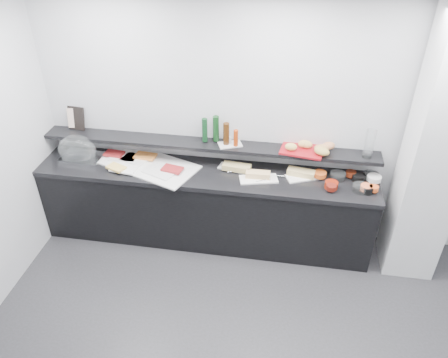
% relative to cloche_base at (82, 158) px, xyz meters
% --- Properties ---
extents(back_wall, '(5.00, 0.02, 2.70)m').
position_rel_cloche_base_xyz_m(back_wall, '(2.08, 0.27, 0.43)').
color(back_wall, silver).
rests_on(back_wall, ground).
extents(ceiling, '(5.00, 5.00, 0.00)m').
position_rel_cloche_base_xyz_m(ceiling, '(2.08, -1.73, 1.78)').
color(ceiling, white).
rests_on(ceiling, back_wall).
extents(column, '(0.50, 0.50, 2.70)m').
position_rel_cloche_base_xyz_m(column, '(3.58, -0.08, 0.43)').
color(column, silver).
rests_on(column, ground).
extents(buffet_cabinet, '(3.60, 0.60, 0.85)m').
position_rel_cloche_base_xyz_m(buffet_cabinet, '(1.38, -0.03, -0.50)').
color(buffet_cabinet, black).
rests_on(buffet_cabinet, ground).
extents(counter_top, '(3.62, 0.62, 0.05)m').
position_rel_cloche_base_xyz_m(counter_top, '(1.38, -0.03, -0.05)').
color(counter_top, black).
rests_on(counter_top, buffet_cabinet).
extents(wall_shelf, '(3.60, 0.25, 0.04)m').
position_rel_cloche_base_xyz_m(wall_shelf, '(1.38, 0.15, 0.21)').
color(wall_shelf, black).
rests_on(wall_shelf, back_wall).
extents(cloche_base, '(0.46, 0.32, 0.04)m').
position_rel_cloche_base_xyz_m(cloche_base, '(0.00, 0.00, 0.00)').
color(cloche_base, silver).
rests_on(cloche_base, counter_top).
extents(cloche_dome, '(0.45, 0.34, 0.34)m').
position_rel_cloche_base_xyz_m(cloche_dome, '(-0.04, -0.01, 0.11)').
color(cloche_dome, white).
rests_on(cloche_dome, cloche_base).
extents(linen_runner, '(1.20, 0.87, 0.01)m').
position_rel_cloche_base_xyz_m(linen_runner, '(0.74, 0.01, -0.01)').
color(linen_runner, silver).
rests_on(linen_runner, counter_top).
extents(platter_meat_a, '(0.30, 0.21, 0.01)m').
position_rel_cloche_base_xyz_m(platter_meat_a, '(0.44, 0.09, 0.00)').
color(platter_meat_a, white).
rests_on(platter_meat_a, linen_runner).
extents(food_meat_a, '(0.22, 0.15, 0.02)m').
position_rel_cloche_base_xyz_m(food_meat_a, '(0.33, 0.11, 0.02)').
color(food_meat_a, maroon).
rests_on(food_meat_a, platter_meat_a).
extents(platter_salmon, '(0.34, 0.28, 0.01)m').
position_rel_cloche_base_xyz_m(platter_salmon, '(0.58, 0.06, 0.00)').
color(platter_salmon, white).
rests_on(platter_salmon, linen_runner).
extents(food_salmon, '(0.24, 0.17, 0.02)m').
position_rel_cloche_base_xyz_m(food_salmon, '(0.69, 0.12, 0.02)').
color(food_salmon, orange).
rests_on(food_salmon, platter_salmon).
extents(platter_cheese, '(0.30, 0.22, 0.01)m').
position_rel_cloche_base_xyz_m(platter_cheese, '(0.53, -0.14, 0.00)').
color(platter_cheese, white).
rests_on(platter_cheese, linen_runner).
extents(food_cheese, '(0.23, 0.19, 0.02)m').
position_rel_cloche_base_xyz_m(food_cheese, '(0.46, -0.16, 0.02)').
color(food_cheese, '#EFC55D').
rests_on(food_cheese, platter_cheese).
extents(platter_meat_b, '(0.39, 0.34, 0.01)m').
position_rel_cloche_base_xyz_m(platter_meat_b, '(0.93, -0.13, 0.00)').
color(platter_meat_b, silver).
rests_on(platter_meat_b, linen_runner).
extents(food_meat_b, '(0.24, 0.18, 0.02)m').
position_rel_cloche_base_xyz_m(food_meat_b, '(1.05, -0.09, 0.02)').
color(food_meat_b, maroon).
rests_on(food_meat_b, platter_meat_b).
extents(sandwich_plate_left, '(0.33, 0.19, 0.01)m').
position_rel_cloche_base_xyz_m(sandwich_plate_left, '(1.67, 0.08, -0.01)').
color(sandwich_plate_left, white).
rests_on(sandwich_plate_left, counter_top).
extents(sandwich_food_left, '(0.31, 0.15, 0.06)m').
position_rel_cloche_base_xyz_m(sandwich_food_left, '(1.72, 0.05, 0.02)').
color(sandwich_food_left, tan).
rests_on(sandwich_food_left, sandwich_plate_left).
extents(tongs_left, '(0.15, 0.07, 0.01)m').
position_rel_cloche_base_xyz_m(tongs_left, '(1.70, 0.01, -0.00)').
color(tongs_left, silver).
rests_on(tongs_left, sandwich_plate_left).
extents(sandwich_plate_mid, '(0.42, 0.26, 0.01)m').
position_rel_cloche_base_xyz_m(sandwich_plate_mid, '(1.96, -0.09, -0.01)').
color(sandwich_plate_mid, white).
rests_on(sandwich_plate_mid, counter_top).
extents(sandwich_food_mid, '(0.25, 0.10, 0.06)m').
position_rel_cloche_base_xyz_m(sandwich_food_mid, '(1.95, -0.06, 0.02)').
color(sandwich_food_mid, '#DBB073').
rests_on(sandwich_food_mid, sandwich_plate_mid).
extents(tongs_mid, '(0.15, 0.07, 0.01)m').
position_rel_cloche_base_xyz_m(tongs_mid, '(2.01, -0.12, -0.00)').
color(tongs_mid, '#B0B3B7').
rests_on(tongs_mid, sandwich_plate_mid).
extents(sandwich_plate_right, '(0.40, 0.29, 0.01)m').
position_rel_cloche_base_xyz_m(sandwich_plate_right, '(2.42, 0.03, -0.01)').
color(sandwich_plate_right, white).
rests_on(sandwich_plate_right, counter_top).
extents(sandwich_food_right, '(0.30, 0.16, 0.06)m').
position_rel_cloche_base_xyz_m(sandwich_food_right, '(2.39, 0.05, 0.02)').
color(sandwich_food_right, '#D6B870').
rests_on(sandwich_food_right, sandwich_plate_right).
extents(tongs_right, '(0.16, 0.01, 0.01)m').
position_rel_cloche_base_xyz_m(tongs_right, '(2.21, -0.00, -0.00)').
color(tongs_right, silver).
rests_on(tongs_right, sandwich_plate_right).
extents(bowl_glass_fruit, '(0.18, 0.18, 0.07)m').
position_rel_cloche_base_xyz_m(bowl_glass_fruit, '(2.76, 0.07, 0.02)').
color(bowl_glass_fruit, white).
rests_on(bowl_glass_fruit, counter_top).
extents(fill_glass_fruit, '(0.16, 0.16, 0.05)m').
position_rel_cloche_base_xyz_m(fill_glass_fruit, '(2.58, 0.05, 0.03)').
color(fill_glass_fruit, '#DC591E').
rests_on(fill_glass_fruit, bowl_glass_fruit).
extents(bowl_black_jam, '(0.16, 0.16, 0.07)m').
position_rel_cloche_base_xyz_m(bowl_black_jam, '(2.98, 0.06, 0.02)').
color(bowl_black_jam, black).
rests_on(bowl_black_jam, counter_top).
extents(fill_black_jam, '(0.13, 0.13, 0.05)m').
position_rel_cloche_base_xyz_m(fill_black_jam, '(2.90, 0.11, 0.03)').
color(fill_black_jam, '#571C0C').
rests_on(fill_black_jam, bowl_black_jam).
extents(bowl_glass_cream, '(0.19, 0.19, 0.07)m').
position_rel_cloche_base_xyz_m(bowl_glass_cream, '(3.10, 0.10, 0.02)').
color(bowl_glass_cream, silver).
rests_on(bowl_glass_cream, counter_top).
extents(fill_glass_cream, '(0.15, 0.15, 0.05)m').
position_rel_cloche_base_xyz_m(fill_glass_cream, '(3.13, 0.06, 0.03)').
color(fill_glass_cream, white).
rests_on(fill_glass_cream, bowl_glass_cream).
extents(bowl_red_jam, '(0.17, 0.17, 0.07)m').
position_rel_cloche_base_xyz_m(bowl_red_jam, '(2.69, -0.12, 0.02)').
color(bowl_red_jam, maroon).
rests_on(bowl_red_jam, counter_top).
extents(fill_red_jam, '(0.11, 0.11, 0.05)m').
position_rel_cloche_base_xyz_m(fill_red_jam, '(2.69, -0.17, 0.03)').
color(fill_red_jam, '#61160D').
rests_on(fill_red_jam, bowl_red_jam).
extents(bowl_glass_salmon, '(0.19, 0.19, 0.07)m').
position_rel_cloche_base_xyz_m(bowl_glass_salmon, '(2.98, -0.12, 0.02)').
color(bowl_glass_salmon, silver).
rests_on(bowl_glass_salmon, counter_top).
extents(fill_glass_salmon, '(0.12, 0.12, 0.05)m').
position_rel_cloche_base_xyz_m(fill_glass_salmon, '(3.03, -0.12, 0.03)').
color(fill_glass_salmon, '#F56C3B').
rests_on(fill_glass_salmon, bowl_glass_salmon).
extents(bowl_black_fruit, '(0.11, 0.11, 0.07)m').
position_rel_cloche_base_xyz_m(bowl_black_fruit, '(3.05, -0.14, 0.02)').
color(bowl_black_fruit, black).
rests_on(bowl_black_fruit, counter_top).
extents(fill_black_fruit, '(0.09, 0.09, 0.05)m').
position_rel_cloche_base_xyz_m(fill_black_fruit, '(3.10, -0.12, 0.03)').
color(fill_black_fruit, '#E3541F').
rests_on(fill_black_fruit, bowl_black_fruit).
extents(framed_print, '(0.21, 0.10, 0.26)m').
position_rel_cloche_base_xyz_m(framed_print, '(-0.11, 0.24, 0.36)').
color(framed_print, black).
rests_on(framed_print, wall_shelf).
extents(print_art, '(0.18, 0.08, 0.22)m').
position_rel_cloche_base_xyz_m(print_art, '(-0.12, 0.24, 0.36)').
color(print_art, '#D3A998').
rests_on(print_art, framed_print).
extents(condiment_tray, '(0.28, 0.23, 0.01)m').
position_rel_cloche_base_xyz_m(condiment_tray, '(1.63, 0.15, 0.24)').
color(condiment_tray, silver).
rests_on(condiment_tray, wall_shelf).
extents(bottle_green_a, '(0.07, 0.07, 0.26)m').
position_rel_cloche_base_xyz_m(bottle_green_a, '(1.35, 0.17, 0.37)').
color(bottle_green_a, '#0E3619').
rests_on(bottle_green_a, condiment_tray).
extents(bottle_brown, '(0.08, 0.08, 0.24)m').
position_rel_cloche_base_xyz_m(bottle_brown, '(1.59, 0.14, 0.36)').
color(bottle_brown, '#3E210B').
rests_on(bottle_brown, condiment_tray).
extents(bottle_green_b, '(0.07, 0.07, 0.28)m').
position_rel_cloche_base_xyz_m(bottle_green_b, '(1.47, 0.20, 0.38)').
color(bottle_green_b, '#0F3815').
rests_on(bottle_green_b, condiment_tray).
extents(bottle_hot, '(0.06, 0.06, 0.18)m').
position_rel_cloche_base_xyz_m(bottle_hot, '(1.69, 0.12, 0.33)').
color(bottle_hot, '#A2330B').
rests_on(bottle_hot, condiment_tray).
extents(shaker_salt, '(0.04, 0.04, 0.07)m').
position_rel_cloche_base_xyz_m(shaker_salt, '(1.60, 0.16, 0.28)').
color(shaker_salt, silver).
rests_on(shaker_salt, condiment_tray).
extents(shaker_pepper, '(0.04, 0.04, 0.07)m').
position_rel_cloche_base_xyz_m(shaker_pepper, '(1.62, 0.17, 0.28)').
color(shaker_pepper, silver).
rests_on(shaker_pepper, condiment_tray).
extents(bread_tray, '(0.47, 0.36, 0.02)m').
position_rel_cloche_base_xyz_m(bread_tray, '(2.38, 0.15, 0.24)').
color(bread_tray, maroon).
rests_on(bread_tray, wall_shelf).
extents(bread_roll_n, '(0.14, 0.11, 0.08)m').
position_rel_cloche_base_xyz_m(bread_roll_n, '(2.39, 0.19, 0.29)').
color(bread_roll_n, tan).
rests_on(bread_roll_n, bread_tray).
extents(bread_roll_ne, '(0.17, 0.14, 0.08)m').
position_rel_cloche_base_xyz_m(bread_roll_ne, '(2.64, 0.18, 0.29)').
color(bread_roll_ne, '#BA7247').
rests_on(bread_roll_ne, bread_tray).
extents(bread_roll_sw, '(0.12, 0.08, 0.08)m').
position_rel_cloche_base_xyz_m(bread_roll_sw, '(2.26, 0.10, 0.29)').
color(bread_roll_sw, '#D7B252').
rests_on(bread_roll_sw, bread_tray).
extents(bread_roll_s, '(0.18, 0.15, 0.08)m').
position_rel_cloche_base_xyz_m(bread_roll_s, '(2.57, 0.06, 0.29)').
color(bread_roll_s, '#AD8E42').
rests_on(bread_roll_s, bread_tray).
extents(bread_roll_midw, '(0.13, 0.10, 0.08)m').
position_rel_cloche_base_xyz_m(bread_roll_midw, '(2.42, 0.18, 0.29)').
color(bread_roll_midw, tan).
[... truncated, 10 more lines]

